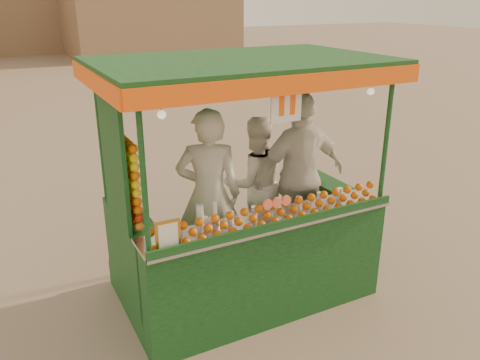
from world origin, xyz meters
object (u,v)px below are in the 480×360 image
vendor_left (209,195)px  vendor_middle (255,183)px  vendor_right (300,176)px  juice_cart (241,228)px

vendor_left → vendor_middle: vendor_left is taller
vendor_left → vendor_right: 1.15m
vendor_middle → vendor_right: 0.57m
vendor_right → vendor_middle: bearing=-43.2°
vendor_middle → juice_cart: bearing=55.0°
vendor_left → vendor_middle: 0.85m
juice_cart → vendor_middle: juice_cart is taller
vendor_left → vendor_right: size_ratio=0.96×
juice_cart → vendor_middle: size_ratio=1.79×
juice_cart → vendor_right: 0.95m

